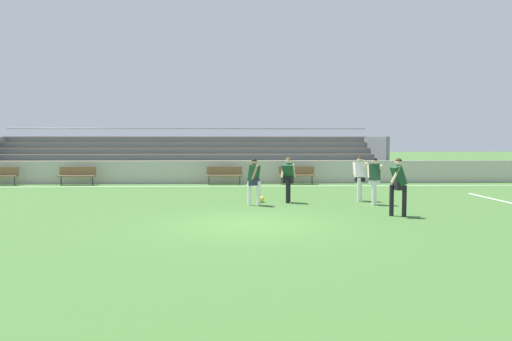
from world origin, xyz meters
TOP-DOWN VIEW (x-y plane):
  - ground_plane at (0.00, 0.00)m, footprint 160.00×160.00m
  - field_line_sideline at (0.00, 10.34)m, footprint 44.00×0.12m
  - field_line_penalty_mark at (9.39, 4.67)m, footprint 0.12×4.40m
  - sideline_wall at (0.00, 11.94)m, footprint 48.00×0.16m
  - bleacher_stand at (-3.53, 15.08)m, footprint 22.80×5.07m
  - bench_far_left at (-8.40, 11.28)m, footprint 1.80×0.40m
  - bench_far_right at (-1.03, 11.28)m, footprint 1.80×0.40m
  - bench_centre_sideline at (2.65, 11.28)m, footprint 1.80×0.40m
  - player_dark_wide_left at (0.22, 3.59)m, footprint 0.47×0.63m
  - player_dark_on_ball at (1.47, 4.22)m, footprint 0.57×0.50m
  - player_dark_overlapping at (4.36, 1.08)m, footprint 0.58×0.44m
  - player_dark_pressing_high at (4.38, 3.54)m, footprint 0.53×0.44m
  - player_white_trailing_run at (4.13, 4.55)m, footprint 0.45×0.52m
  - soccer_ball at (0.51, 4.35)m, footprint 0.22×0.22m

SIDE VIEW (x-z plane):
  - ground_plane at x=0.00m, z-range 0.00..0.00m
  - field_line_sideline at x=0.00m, z-range 0.00..0.01m
  - field_line_penalty_mark at x=9.39m, z-range 0.00..0.01m
  - soccer_ball at x=0.51m, z-range 0.00..0.22m
  - bench_far_left at x=-8.40m, z-range 0.10..1.00m
  - bench_far_right at x=-1.03m, z-range 0.10..1.00m
  - bench_centre_sideline at x=2.65m, z-range 0.10..1.00m
  - sideline_wall at x=0.00m, z-range 0.00..1.17m
  - player_dark_wide_left at x=0.22m, z-range 0.15..1.76m
  - player_dark_on_ball at x=1.47m, z-range 0.15..1.77m
  - player_dark_pressing_high at x=4.38m, z-range 0.15..1.78m
  - player_white_trailing_run at x=4.13m, z-range 0.15..1.80m
  - player_dark_overlapping at x=4.36m, z-range 0.17..1.87m
  - bleacher_stand at x=-3.53m, z-range -0.21..2.81m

